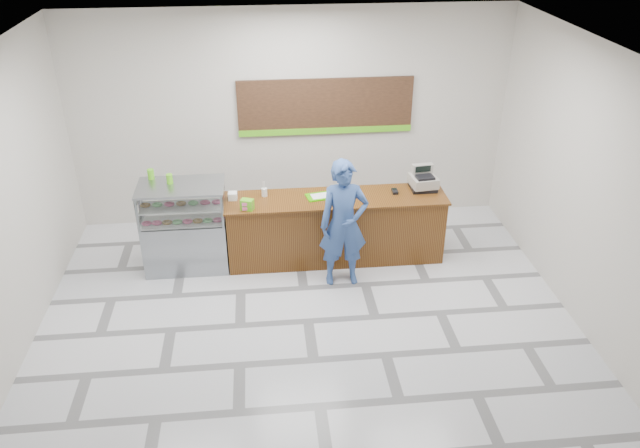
{
  "coord_description": "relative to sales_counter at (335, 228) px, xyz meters",
  "views": [
    {
      "loc": [
        -0.52,
        -6.56,
        5.1
      ],
      "look_at": [
        0.25,
        0.9,
        0.96
      ],
      "focal_mm": 35.0,
      "sensor_mm": 36.0,
      "label": 1
    }
  ],
  "objects": [
    {
      "name": "green_cup_left",
      "position": [
        -2.65,
        0.27,
        0.89
      ],
      "size": [
        0.09,
        0.09,
        0.15
      ],
      "primitive_type": "cylinder",
      "color": "#56BA19",
      "rests_on": "display_case"
    },
    {
      "name": "napkin_box",
      "position": [
        -1.5,
        0.09,
        0.57
      ],
      "size": [
        0.13,
        0.13,
        0.11
      ],
      "primitive_type": "cube",
      "rotation": [
        0.0,
        0.0,
        -0.03
      ],
      "color": "white",
      "rests_on": "sales_counter"
    },
    {
      "name": "display_case",
      "position": [
        -2.22,
        -0.0,
        0.16
      ],
      "size": [
        1.22,
        0.72,
        1.33
      ],
      "color": "gray",
      "rests_on": "floor"
    },
    {
      "name": "card_terminal",
      "position": [
        0.89,
        0.07,
        0.53
      ],
      "size": [
        0.09,
        0.16,
        0.04
      ],
      "primitive_type": "cube",
      "rotation": [
        0.0,
        0.0,
        -0.04
      ],
      "color": "black",
      "rests_on": "sales_counter"
    },
    {
      "name": "green_cup_right",
      "position": [
        -2.37,
        0.09,
        0.88
      ],
      "size": [
        0.09,
        0.09,
        0.14
      ],
      "primitive_type": "cylinder",
      "color": "#56BA19",
      "rests_on": "display_case"
    },
    {
      "name": "menu_board",
      "position": [
        -0.0,
        1.41,
        1.42
      ],
      "size": [
        2.8,
        0.06,
        0.9
      ],
      "color": "black",
      "rests_on": "back_wall"
    },
    {
      "name": "sales_counter",
      "position": [
        0.0,
        0.0,
        0.0
      ],
      "size": [
        3.26,
        0.76,
        1.03
      ],
      "color": "brown",
      "rests_on": "floor"
    },
    {
      "name": "ceiling",
      "position": [
        -0.55,
        -1.55,
        2.98
      ],
      "size": [
        7.0,
        7.0,
        0.0
      ],
      "primitive_type": "plane",
      "rotation": [
        3.14,
        0.0,
        0.0
      ],
      "color": "silver",
      "rests_on": "back_wall"
    },
    {
      "name": "serving_tray",
      "position": [
        -0.25,
        0.04,
        0.52
      ],
      "size": [
        0.4,
        0.32,
        0.02
      ],
      "rotation": [
        0.0,
        0.0,
        0.19
      ],
      "color": "#37B100",
      "rests_on": "sales_counter"
    },
    {
      "name": "donut_decal",
      "position": [
        0.02,
        -0.1,
        0.52
      ],
      "size": [
        0.17,
        0.17,
        0.0
      ],
      "primitive_type": "cylinder",
      "color": "#EE5D93",
      "rests_on": "sales_counter"
    },
    {
      "name": "customer",
      "position": [
        0.03,
        -0.64,
        0.42
      ],
      "size": [
        0.69,
        0.46,
        1.87
      ],
      "primitive_type": "imported",
      "rotation": [
        0.0,
        0.0,
        0.02
      ],
      "color": "#2F4C89",
      "rests_on": "floor"
    },
    {
      "name": "straw_cup",
      "position": [
        -1.04,
        0.15,
        0.58
      ],
      "size": [
        0.08,
        0.08,
        0.13
      ],
      "primitive_type": "cylinder",
      "color": "silver",
      "rests_on": "sales_counter"
    },
    {
      "name": "floor",
      "position": [
        -0.55,
        -1.55,
        -0.52
      ],
      "size": [
        7.0,
        7.0,
        0.0
      ],
      "primitive_type": "plane",
      "color": "silver",
      "rests_on": "ground"
    },
    {
      "name": "promo_box",
      "position": [
        -1.29,
        -0.25,
        0.59
      ],
      "size": [
        0.2,
        0.17,
        0.15
      ],
      "primitive_type": "cube",
      "rotation": [
        0.0,
        0.0,
        -0.37
      ],
      "color": "#56BA19",
      "rests_on": "sales_counter"
    },
    {
      "name": "back_wall",
      "position": [
        -0.55,
        1.45,
        1.23
      ],
      "size": [
        7.0,
        0.0,
        7.0
      ],
      "primitive_type": "plane",
      "rotation": [
        1.57,
        0.0,
        0.0
      ],
      "color": "beige",
      "rests_on": "floor"
    },
    {
      "name": "cash_register",
      "position": [
        1.34,
        0.17,
        0.65
      ],
      "size": [
        0.41,
        0.43,
        0.35
      ],
      "rotation": [
        0.0,
        0.0,
        0.11
      ],
      "color": "black",
      "rests_on": "sales_counter"
    }
  ]
}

